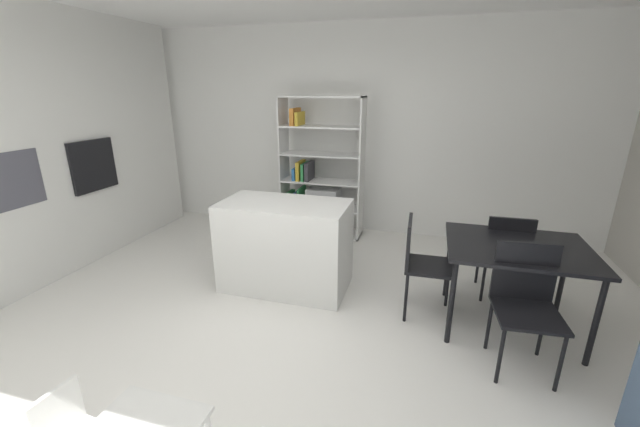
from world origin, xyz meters
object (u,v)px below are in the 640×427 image
Objects in this scene: dining_chair_island_side at (420,258)px; open_bookshelf at (317,177)px; dining_table at (517,254)px; kitchen_island at (285,245)px; dining_chair_near at (526,296)px; dining_chair_far at (505,248)px; built_in_oven at (93,165)px.

open_bookshelf is at bearing 38.83° from dining_chair_island_side.
dining_table is 0.79m from dining_chair_island_side.
kitchen_island is 0.67× the size of open_bookshelf.
dining_chair_island_side is 0.97× the size of dining_chair_near.
open_bookshelf is 2.04× the size of dining_chair_near.
dining_table is 0.50m from dining_chair_far.
open_bookshelf is at bearing 131.34° from dining_chair_near.
built_in_oven is 4.58m from dining_chair_far.
built_in_oven is 0.54× the size of dining_table.
built_in_oven is 3.82m from dining_chair_island_side.
dining_chair_far is (0.01, 0.95, -0.02)m from dining_chair_near.
built_in_oven is 0.65× the size of dining_chair_near.
open_bookshelf reaches higher than dining_chair_island_side.
built_in_oven is 2.74m from open_bookshelf.
dining_chair_far is at bearing 85.30° from dining_chair_near.
built_in_oven is 4.62m from dining_chair_near.
dining_table is at bearing -37.70° from open_bookshelf.
dining_chair_island_side is (1.47, -1.74, -0.27)m from open_bookshelf.
dining_chair_near is (2.24, -2.20, -0.27)m from open_bookshelf.
dining_chair_near is (-0.01, -0.47, -0.13)m from dining_table.
built_in_oven is 0.67× the size of dining_chair_island_side.
open_bookshelf is 2.10× the size of dining_chair_island_side.
dining_chair_near is (2.11, -0.61, 0.09)m from kitchen_island.
built_in_oven reaches higher than dining_chair_far.
built_in_oven reaches higher than dining_table.
open_bookshelf reaches higher than dining_chair_far.
kitchen_island reaches higher than dining_chair_far.
open_bookshelf is at bearing 142.30° from dining_table.
dining_chair_island_side is 0.91m from dining_chair_far.
dining_chair_island_side is (1.34, -0.14, 0.09)m from kitchen_island.
dining_table is 0.49m from dining_chair_near.
kitchen_island is 1.64m from open_bookshelf.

